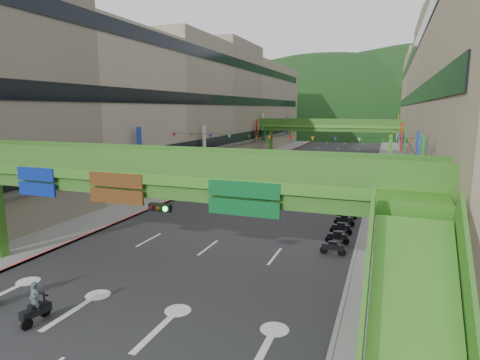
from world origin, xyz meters
TOP-DOWN VIEW (x-y plane):
  - ground at (0.00, 0.00)m, footprint 320.00×320.00m
  - road_slab at (0.00, 50.00)m, footprint 18.00×140.00m
  - sidewalk_left at (-11.00, 50.00)m, footprint 4.00×140.00m
  - sidewalk_right at (11.00, 50.00)m, footprint 4.00×140.00m
  - curb_left at (-9.10, 50.00)m, footprint 0.20×140.00m
  - curb_right at (9.10, 50.00)m, footprint 0.20×140.00m
  - building_row_left at (-18.93, 50.00)m, footprint 12.80×95.00m
  - building_row_right at (18.93, 50.00)m, footprint 12.80×95.00m
  - overpass_near at (0.93, 5.38)m, footprint 28.00×12.27m
  - overpass_far at (0.00, 65.00)m, footprint 28.00×2.20m
  - hill_left at (-15.00, 160.00)m, footprint 168.00×140.00m
  - hill_right at (25.00, 180.00)m, footprint 208.00×176.00m
  - bunting_string at (0.00, 30.00)m, footprint 26.00×0.36m
  - scooter_rider_near at (-2.90, 1.00)m, footprint 0.65×1.60m
  - scooter_rider_mid at (2.35, 25.93)m, footprint 0.90×1.60m
  - scooter_rider_far at (-4.03, 40.52)m, footprint 0.88×1.59m
  - parked_scooter_row at (7.80, 18.99)m, footprint 1.60×11.55m
  - car_silver at (-6.86, 35.00)m, footprint 1.81×3.95m
  - car_yellow at (-1.29, 50.66)m, footprint 2.15×4.55m
  - pedestrian_red at (12.20, 26.77)m, footprint 1.12×1.02m
  - pedestrian_dark at (9.80, 37.06)m, footprint 1.13×1.03m
  - pedestrian_blue at (11.47, 12.12)m, footprint 0.83×0.56m

SIDE VIEW (x-z plane):
  - ground at x=0.00m, z-range 0.00..0.00m
  - hill_left at x=-15.00m, z-range -56.00..56.00m
  - hill_right at x=25.00m, z-range -64.00..64.00m
  - road_slab at x=0.00m, z-range 0.00..0.02m
  - sidewalk_left at x=-11.00m, z-range 0.00..0.15m
  - sidewalk_right at x=11.00m, z-range 0.00..0.15m
  - curb_left at x=-9.10m, z-range 0.00..0.18m
  - curb_right at x=9.10m, z-range 0.00..0.18m
  - parked_scooter_row at x=7.80m, z-range -0.02..1.06m
  - car_silver at x=-6.86m, z-range 0.00..1.25m
  - car_yellow at x=-1.29m, z-range 0.00..1.50m
  - scooter_rider_near at x=-2.90m, z-range -0.09..1.75m
  - pedestrian_blue at x=11.47m, z-range 0.00..1.71m
  - pedestrian_dark at x=9.80m, z-range 0.00..1.85m
  - pedestrian_red at x=12.20m, z-range 0.00..1.86m
  - scooter_rider_far at x=-4.03m, z-range 0.00..1.98m
  - scooter_rider_mid at x=2.35m, z-range 0.04..2.22m
  - overpass_near at x=0.93m, z-range 1.66..8.76m
  - overpass_far at x=0.00m, z-range 1.85..8.95m
  - bunting_string at x=0.00m, z-range 5.73..6.19m
  - building_row_left at x=-18.93m, z-range -0.04..18.96m
  - building_row_right at x=18.93m, z-range -0.04..18.96m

